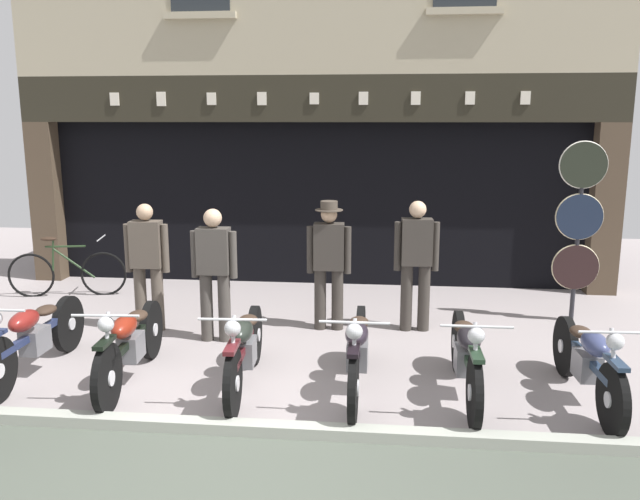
{
  "coord_description": "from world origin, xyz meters",
  "views": [
    {
      "loc": [
        1.16,
        -5.0,
        2.66
      ],
      "look_at": [
        0.35,
        2.74,
        1.08
      ],
      "focal_mm": 36.51,
      "sensor_mm": 36.0,
      "label": 1
    }
  ],
  "objects_px": {
    "motorcycle_center_left": "(244,348)",
    "salesman_left": "(147,261)",
    "motorcycle_far_left": "(34,336)",
    "assistant_far_right": "(416,259)",
    "motorcycle_left": "(130,343)",
    "salesman_right": "(329,259)",
    "motorcycle_center_right": "(466,355)",
    "advert_board_near": "(223,168)",
    "motorcycle_center": "(357,351)",
    "tyre_sign_pole": "(579,219)",
    "leaning_bicycle": "(67,272)",
    "motorcycle_right": "(588,361)",
    "shopkeeper_center": "(214,268)"
  },
  "relations": [
    {
      "from": "motorcycle_center_left",
      "to": "salesman_left",
      "type": "relative_size",
      "value": 1.22
    },
    {
      "from": "motorcycle_center_left",
      "to": "assistant_far_right",
      "type": "xyz_separation_m",
      "value": [
        1.76,
        2.02,
        0.5
      ]
    },
    {
      "from": "motorcycle_center_right",
      "to": "salesman_right",
      "type": "distance_m",
      "value": 2.51
    },
    {
      "from": "motorcycle_right",
      "to": "salesman_right",
      "type": "bearing_deg",
      "value": -38.67
    },
    {
      "from": "salesman_left",
      "to": "tyre_sign_pole",
      "type": "distance_m",
      "value": 5.55
    },
    {
      "from": "motorcycle_right",
      "to": "salesman_left",
      "type": "relative_size",
      "value": 1.21
    },
    {
      "from": "advert_board_near",
      "to": "leaning_bicycle",
      "type": "bearing_deg",
      "value": -149.69
    },
    {
      "from": "motorcycle_left",
      "to": "motorcycle_right",
      "type": "relative_size",
      "value": 1.05
    },
    {
      "from": "motorcycle_center_left",
      "to": "advert_board_near",
      "type": "bearing_deg",
      "value": -76.8
    },
    {
      "from": "salesman_left",
      "to": "advert_board_near",
      "type": "bearing_deg",
      "value": -99.29
    },
    {
      "from": "motorcycle_center",
      "to": "shopkeeper_center",
      "type": "bearing_deg",
      "value": -37.13
    },
    {
      "from": "motorcycle_right",
      "to": "motorcycle_center_left",
      "type": "bearing_deg",
      "value": -2.16
    },
    {
      "from": "shopkeeper_center",
      "to": "motorcycle_far_left",
      "type": "bearing_deg",
      "value": 38.29
    },
    {
      "from": "motorcycle_left",
      "to": "motorcycle_center",
      "type": "xyz_separation_m",
      "value": [
        2.3,
        -0.0,
        0.01
      ]
    },
    {
      "from": "motorcycle_right",
      "to": "motorcycle_center_right",
      "type": "bearing_deg",
      "value": -2.26
    },
    {
      "from": "leaning_bicycle",
      "to": "motorcycle_far_left",
      "type": "bearing_deg",
      "value": 9.67
    },
    {
      "from": "motorcycle_far_left",
      "to": "motorcycle_center",
      "type": "distance_m",
      "value": 3.39
    },
    {
      "from": "motorcycle_left",
      "to": "motorcycle_center",
      "type": "distance_m",
      "value": 2.3
    },
    {
      "from": "shopkeeper_center",
      "to": "tyre_sign_pole",
      "type": "distance_m",
      "value": 4.7
    },
    {
      "from": "motorcycle_center_left",
      "to": "motorcycle_center_right",
      "type": "relative_size",
      "value": 1.0
    },
    {
      "from": "motorcycle_center",
      "to": "assistant_far_right",
      "type": "distance_m",
      "value": 2.16
    },
    {
      "from": "motorcycle_center_left",
      "to": "salesman_left",
      "type": "xyz_separation_m",
      "value": [
        -1.6,
        1.67,
        0.47
      ]
    },
    {
      "from": "motorcycle_left",
      "to": "motorcycle_right",
      "type": "distance_m",
      "value": 4.48
    },
    {
      "from": "shopkeeper_center",
      "to": "salesman_right",
      "type": "distance_m",
      "value": 1.44
    },
    {
      "from": "motorcycle_center_right",
      "to": "tyre_sign_pole",
      "type": "height_order",
      "value": "tyre_sign_pole"
    },
    {
      "from": "motorcycle_far_left",
      "to": "assistant_far_right",
      "type": "height_order",
      "value": "assistant_far_right"
    },
    {
      "from": "motorcycle_far_left",
      "to": "salesman_right",
      "type": "bearing_deg",
      "value": -148.14
    },
    {
      "from": "salesman_left",
      "to": "advert_board_near",
      "type": "height_order",
      "value": "advert_board_near"
    },
    {
      "from": "motorcycle_center_right",
      "to": "salesman_right",
      "type": "relative_size",
      "value": 1.2
    },
    {
      "from": "motorcycle_center",
      "to": "shopkeeper_center",
      "type": "distance_m",
      "value": 2.29
    },
    {
      "from": "salesman_right",
      "to": "assistant_far_right",
      "type": "relative_size",
      "value": 1.0
    },
    {
      "from": "motorcycle_center",
      "to": "advert_board_near",
      "type": "height_order",
      "value": "advert_board_near"
    },
    {
      "from": "salesman_left",
      "to": "advert_board_near",
      "type": "distance_m",
      "value": 2.89
    },
    {
      "from": "motorcycle_far_left",
      "to": "assistant_far_right",
      "type": "distance_m",
      "value": 4.48
    },
    {
      "from": "motorcycle_left",
      "to": "motorcycle_center_right",
      "type": "height_order",
      "value": "motorcycle_left"
    },
    {
      "from": "salesman_right",
      "to": "tyre_sign_pole",
      "type": "relative_size",
      "value": 0.69
    },
    {
      "from": "motorcycle_center",
      "to": "tyre_sign_pole",
      "type": "height_order",
      "value": "tyre_sign_pole"
    },
    {
      "from": "salesman_right",
      "to": "assistant_far_right",
      "type": "xyz_separation_m",
      "value": [
        1.09,
        0.07,
        0.01
      ]
    },
    {
      "from": "advert_board_near",
      "to": "salesman_right",
      "type": "bearing_deg",
      "value": -51.17
    },
    {
      "from": "salesman_right",
      "to": "shopkeeper_center",
      "type": "bearing_deg",
      "value": 21.36
    },
    {
      "from": "motorcycle_left",
      "to": "salesman_right",
      "type": "xyz_separation_m",
      "value": [
        1.85,
        1.94,
        0.49
      ]
    },
    {
      "from": "motorcycle_left",
      "to": "motorcycle_center",
      "type": "bearing_deg",
      "value": 175.95
    },
    {
      "from": "motorcycle_center",
      "to": "motorcycle_center_right",
      "type": "bearing_deg",
      "value": 179.74
    },
    {
      "from": "assistant_far_right",
      "to": "tyre_sign_pole",
      "type": "xyz_separation_m",
      "value": [
        2.1,
        0.57,
        0.46
      ]
    },
    {
      "from": "advert_board_near",
      "to": "motorcycle_right",
      "type": "bearing_deg",
      "value": -43.68
    },
    {
      "from": "motorcycle_center_right",
      "to": "tyre_sign_pole",
      "type": "relative_size",
      "value": 0.83
    },
    {
      "from": "motorcycle_center_left",
      "to": "salesman_right",
      "type": "xyz_separation_m",
      "value": [
        0.67,
        1.95,
        0.49
      ]
    },
    {
      "from": "shopkeeper_center",
      "to": "tyre_sign_pole",
      "type": "height_order",
      "value": "tyre_sign_pole"
    },
    {
      "from": "tyre_sign_pole",
      "to": "motorcycle_right",
      "type": "bearing_deg",
      "value": -102.18
    },
    {
      "from": "salesman_left",
      "to": "salesman_right",
      "type": "relative_size",
      "value": 0.98
    }
  ]
}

